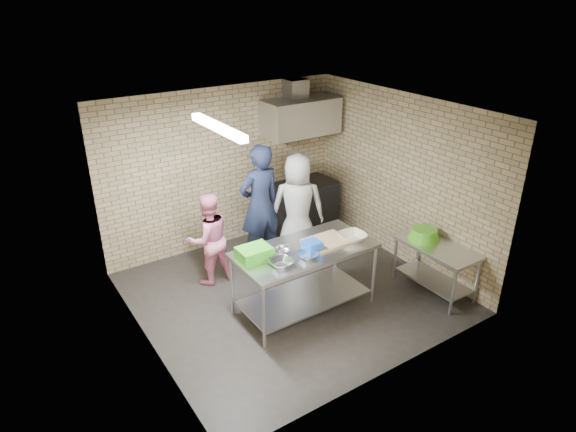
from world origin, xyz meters
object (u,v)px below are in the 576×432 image
object	(u,v)px
prep_table	(304,279)
bottle_red	(297,118)
side_counter	(434,268)
green_basin	(424,234)
green_crate	(254,254)
blue_tub	(312,246)
bottle_green	(315,116)
woman_white	(298,207)
woman_pink	(209,239)
man_navy	(260,205)
stove	(301,207)

from	to	relation	value
prep_table	bottle_red	distance (m)	3.13
side_counter	green_basin	xyz separation A→B (m)	(-0.02, 0.25, 0.46)
green_crate	blue_tub	bearing A→B (deg)	-16.35
blue_tub	bottle_red	bearing A→B (deg)	59.93
bottle_green	side_counter	bearing A→B (deg)	-90.00
bottle_green	woman_white	distance (m)	1.84
blue_tub	bottle_red	size ratio (longest dim) A/B	1.17
green_crate	woman_pink	distance (m)	1.29
prep_table	bottle_green	bearing A→B (deg)	51.35
side_counter	man_navy	world-z (taller)	man_navy
stove	blue_tub	size ratio (longest dim) A/B	5.71
stove	prep_table	bearing A→B (deg)	-124.00
bottle_green	man_navy	world-z (taller)	bottle_green
side_counter	blue_tub	distance (m)	1.99
stove	woman_pink	world-z (taller)	woman_pink
stove	blue_tub	xyz separation A→B (m)	(-1.34, -2.16, 0.56)
man_navy	woman_white	world-z (taller)	man_navy
green_basin	bottle_green	size ratio (longest dim) A/B	3.07
side_counter	woman_pink	world-z (taller)	woman_pink
green_crate	bottle_red	xyz separation A→B (m)	(2.14, 2.18, 1.00)
stove	bottle_green	distance (m)	1.65
bottle_red	man_navy	distance (m)	1.81
bottle_red	side_counter	bearing A→B (deg)	-82.38
prep_table	side_counter	distance (m)	1.97
bottle_red	stove	bearing A→B (deg)	-101.77
green_crate	bottle_green	bearing A→B (deg)	40.65
bottle_green	stove	bearing A→B (deg)	-151.93
stove	woman_pink	size ratio (longest dim) A/B	0.84
prep_table	man_navy	world-z (taller)	man_navy
side_counter	blue_tub	bearing A→B (deg)	161.77
side_counter	bottle_green	bearing A→B (deg)	90.00
green_crate	bottle_green	size ratio (longest dim) A/B	2.80
bottle_green	green_crate	bearing A→B (deg)	-139.35
prep_table	man_navy	bearing A→B (deg)	82.59
side_counter	stove	world-z (taller)	stove
prep_table	bottle_green	xyz separation A→B (m)	(1.84, 2.30, 1.54)
green_crate	woman_white	xyz separation A→B (m)	(1.49, 1.19, -0.15)
side_counter	man_navy	bearing A→B (deg)	126.96
green_basin	green_crate	bearing A→B (deg)	167.48
green_crate	bottle_green	distance (m)	3.49
blue_tub	woman_white	world-z (taller)	woman_white
green_basin	stove	bearing A→B (deg)	99.76
bottle_red	woman_white	distance (m)	1.65
prep_table	green_basin	distance (m)	1.91
prep_table	woman_white	bearing A→B (deg)	58.91
prep_table	green_basin	size ratio (longest dim) A/B	4.11
bottle_red	woman_white	world-z (taller)	bottle_red
bottle_green	woman_pink	world-z (taller)	bottle_green
woman_pink	green_basin	bearing A→B (deg)	145.01
green_basin	bottle_red	distance (m)	3.01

